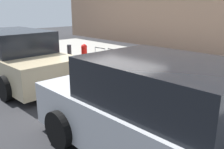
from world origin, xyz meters
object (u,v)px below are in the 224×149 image
suitcase_teal_5 (125,69)px  fire_hydrant (84,55)px  suitcase_black_3 (161,76)px  suitcase_olive_1 (198,86)px  suitcase_red_4 (141,73)px  parked_car_silver_0 (162,115)px  parked_car_beige_1 (14,57)px  suitcase_maroon_2 (179,83)px  suitcase_navy_6 (112,67)px  suitcase_silver_0 (224,91)px  bollard_post (70,55)px  suitcase_silver_7 (100,65)px

suitcase_teal_5 → fire_hydrant: size_ratio=1.10×
suitcase_black_3 → suitcase_olive_1: bearing=176.7°
suitcase_black_3 → suitcase_red_4: size_ratio=0.81×
suitcase_black_3 → fire_hydrant: (3.27, 0.03, 0.07)m
fire_hydrant → parked_car_silver_0: 5.44m
suitcase_teal_5 → parked_car_beige_1: 3.41m
parked_car_silver_0 → suitcase_teal_5: bearing=-37.3°
suitcase_maroon_2 → suitcase_red_4: bearing=-0.0°
suitcase_maroon_2 → suitcase_navy_6: size_ratio=0.77×
suitcase_red_4 → parked_car_silver_0: size_ratio=0.23×
parked_car_silver_0 → suitcase_red_4: bearing=-44.1°
parked_car_beige_1 → suitcase_maroon_2: bearing=-152.9°
suitcase_silver_0 → suitcase_maroon_2: (1.04, 0.08, -0.06)m
suitcase_red_4 → bollard_post: suitcase_red_4 is taller
parked_car_silver_0 → parked_car_beige_1: size_ratio=0.87×
suitcase_red_4 → suitcase_navy_6: suitcase_red_4 is taller
suitcase_navy_6 → suitcase_silver_7: 0.56m
suitcase_navy_6 → suitcase_silver_0: bearing=-177.5°
parked_car_silver_0 → parked_car_beige_1: parked_car_beige_1 is taller
bollard_post → parked_car_silver_0: (-5.68, 2.10, 0.21)m
suitcase_teal_5 → fire_hydrant: (2.05, -0.03, 0.11)m
suitcase_red_4 → bollard_post: bearing=2.4°
suitcase_maroon_2 → parked_car_beige_1: 4.92m
suitcase_black_3 → suitcase_teal_5: 1.23m
suitcase_silver_7 → bollard_post: size_ratio=1.13×
suitcase_silver_0 → parked_car_beige_1: bearing=23.2°
suitcase_olive_1 → fire_hydrant: 4.35m
suitcase_black_3 → suitcase_silver_7: bearing=2.4°
suitcase_red_4 → suitcase_silver_7: bearing=2.0°
suitcase_navy_6 → suitcase_teal_5: bearing=-175.3°
fire_hydrant → parked_car_beige_1: size_ratio=0.17×
suitcase_maroon_2 → fire_hydrant: bearing=-0.1°
suitcase_maroon_2 → suitcase_teal_5: bearing=0.7°
parked_car_beige_1 → fire_hydrant: bearing=-103.3°
suitcase_olive_1 → suitcase_navy_6: 2.84m
suitcase_navy_6 → suitcase_maroon_2: bearing=-178.4°
parked_car_silver_0 → parked_car_beige_1: 5.49m
suitcase_teal_5 → suitcase_maroon_2: bearing=-179.3°
fire_hydrant → bollard_post: size_ratio=1.12×
suitcase_silver_0 → suitcase_teal_5: suitcase_silver_0 is taller
bollard_post → parked_car_beige_1: (-0.19, 2.10, 0.22)m
suitcase_maroon_2 → bollard_post: bollard_post is taller
suitcase_red_4 → suitcase_maroon_2: bearing=180.0°
suitcase_maroon_2 → suitcase_black_3: 0.57m
suitcase_silver_0 → suitcase_navy_6: bearing=2.5°
suitcase_teal_5 → parked_car_silver_0: (-2.91, 2.21, 0.26)m
suitcase_teal_5 → parked_car_silver_0: parked_car_silver_0 is taller
suitcase_black_3 → fire_hydrant: bearing=0.5°
suitcase_maroon_2 → suitcase_red_4: size_ratio=0.69×
suitcase_silver_7 → suitcase_teal_5: bearing=-178.0°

